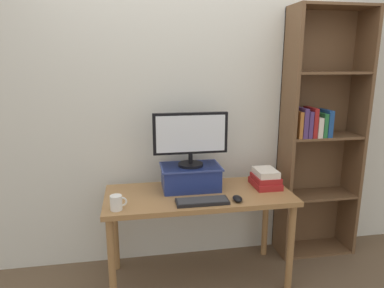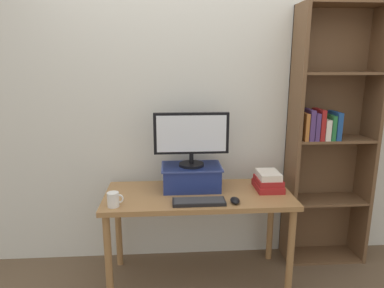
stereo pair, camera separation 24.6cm
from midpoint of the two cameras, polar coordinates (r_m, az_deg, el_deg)
name	(u,v)px [view 1 (the left image)]	position (r m, az deg, el deg)	size (l,w,h in m)	color
ground_plane	(198,278)	(2.87, -1.56, -21.45)	(12.00, 12.00, 0.00)	brown
back_wall	(189,106)	(2.79, -2.99, 6.38)	(7.00, 0.08, 2.60)	silver
desk	(199,204)	(2.57, -1.65, -9.98)	(1.36, 0.58, 0.71)	#9E7042
bookshelf_unit	(319,135)	(3.01, 18.21, 1.48)	(0.66, 0.28, 2.07)	brown
riser_box	(191,176)	(2.60, -2.97, -5.44)	(0.45, 0.29, 0.18)	navy
computer_monitor	(191,137)	(2.51, -3.05, 1.21)	(0.55, 0.19, 0.40)	black
keyboard	(202,201)	(2.36, -1.31, -9.59)	(0.36, 0.13, 0.02)	black
computer_mouse	(237,199)	(2.39, 4.66, -9.12)	(0.06, 0.10, 0.04)	black
book_stack	(265,179)	(2.68, 9.59, -5.76)	(0.19, 0.25, 0.14)	maroon
coffee_mug	(117,203)	(2.32, -15.49, -9.46)	(0.11, 0.08, 0.10)	white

